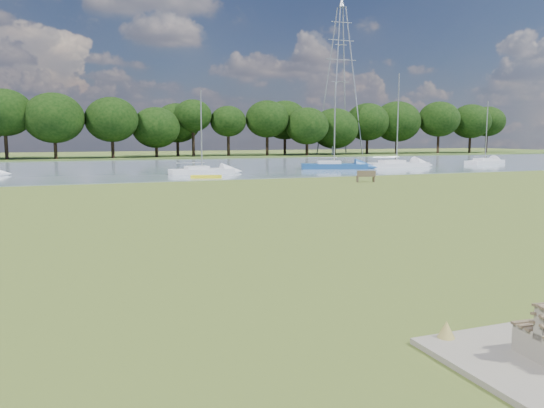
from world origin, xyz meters
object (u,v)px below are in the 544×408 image
object	(u,v)px
riverbank_bench	(366,176)
sailboat_3	(333,164)
sailboat_2	(396,163)
sailboat_5	(201,169)
kayak	(206,177)
pylon	(341,58)
sailboat_6	(485,161)

from	to	relation	value
riverbank_bench	sailboat_3	xyz separation A→B (m)	(5.05, 15.24, 0.11)
sailboat_2	sailboat_3	bearing A→B (deg)	179.52
riverbank_bench	sailboat_3	size ratio (longest dim) A/B	0.17
sailboat_3	sailboat_5	size ratio (longest dim) A/B	1.19
sailboat_2	sailboat_3	distance (m)	7.95
kayak	pylon	xyz separation A→B (m)	(37.13, 46.00, 17.83)
kayak	sailboat_2	xyz separation A→B (m)	(23.85, 7.48, 0.38)
pylon	sailboat_6	distance (m)	40.29
riverbank_bench	kayak	distance (m)	13.35
sailboat_3	kayak	bearing A→B (deg)	-134.80
pylon	sailboat_2	size ratio (longest dim) A/B	2.75
riverbank_bench	pylon	size ratio (longest dim) A/B	0.05
riverbank_bench	sailboat_2	size ratio (longest dim) A/B	0.15
kayak	sailboat_6	bearing A→B (deg)	32.55
kayak	sailboat_6	world-z (taller)	sailboat_6
kayak	sailboat_3	distance (m)	17.58
sailboat_2	sailboat_6	size ratio (longest dim) A/B	1.32
kayak	pylon	world-z (taller)	pylon
sailboat_2	sailboat_6	bearing A→B (deg)	8.25
kayak	pylon	distance (m)	61.74
sailboat_6	kayak	bearing A→B (deg)	176.56
riverbank_bench	sailboat_5	size ratio (longest dim) A/B	0.20
kayak	sailboat_5	xyz separation A→B (m)	(0.76, 5.05, 0.32)
kayak	sailboat_5	distance (m)	5.12
sailboat_2	sailboat_5	bearing A→B (deg)	-174.47
pylon	sailboat_2	distance (m)	44.33
sailboat_5	sailboat_3	bearing A→B (deg)	4.94
riverbank_bench	sailboat_2	distance (m)	20.02
sailboat_6	sailboat_2	bearing A→B (deg)	171.12
kayak	sailboat_2	bearing A→B (deg)	35.81
riverbank_bench	sailboat_3	world-z (taller)	sailboat_3
sailboat_5	riverbank_bench	bearing A→B (deg)	-55.92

